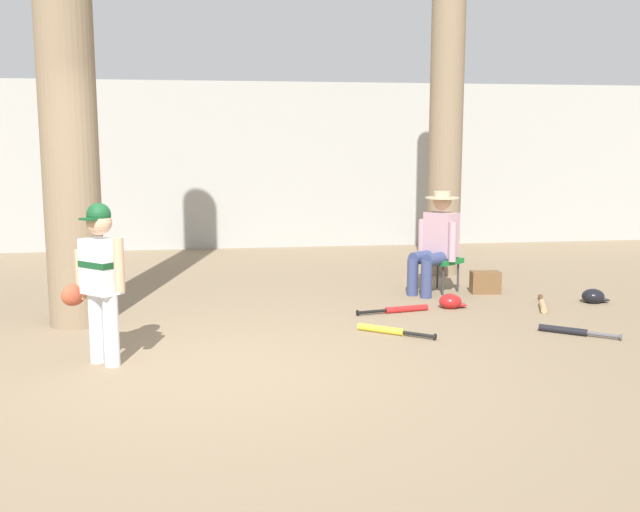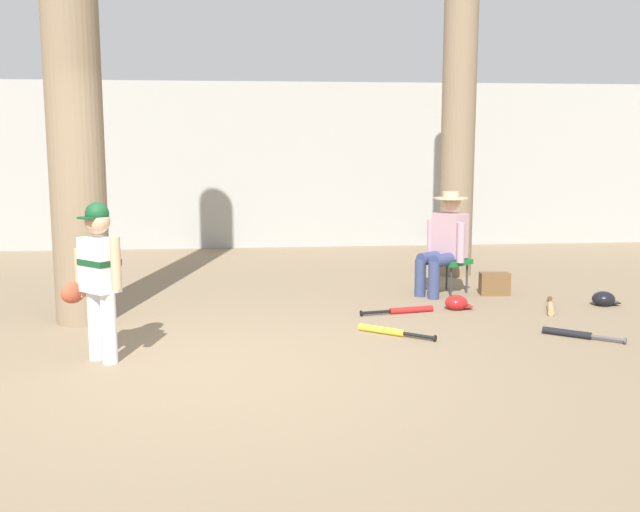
% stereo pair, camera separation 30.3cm
% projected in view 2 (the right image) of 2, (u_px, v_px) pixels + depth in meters
% --- Properties ---
extents(ground_plane, '(60.00, 60.00, 0.00)m').
position_uv_depth(ground_plane, '(215.00, 371.00, 5.78)').
color(ground_plane, '#7F6B51').
extents(concrete_back_wall, '(18.00, 0.36, 2.75)m').
position_uv_depth(concrete_back_wall, '(230.00, 166.00, 12.38)').
color(concrete_back_wall, '#9E9E99').
rests_on(concrete_back_wall, ground).
extents(tree_near_player, '(0.71, 0.71, 6.15)m').
position_uv_depth(tree_near_player, '(71.00, 39.00, 6.95)').
color(tree_near_player, '#7F6B51').
rests_on(tree_near_player, ground).
extents(tree_behind_spectator, '(0.70, 0.70, 4.79)m').
position_uv_depth(tree_behind_spectator, '(458.00, 121.00, 9.66)').
color(tree_behind_spectator, '#7F6B51').
rests_on(tree_behind_spectator, ground).
extents(young_ballplayer, '(0.57, 0.44, 1.31)m').
position_uv_depth(young_ballplayer, '(98.00, 272.00, 5.92)').
color(young_ballplayer, white).
rests_on(young_ballplayer, ground).
extents(folding_stool, '(0.56, 0.56, 0.41)m').
position_uv_depth(folding_stool, '(449.00, 263.00, 8.69)').
color(folding_stool, '#196B2D').
rests_on(folding_stool, ground).
extents(seated_spectator, '(0.65, 0.60, 1.20)m').
position_uv_depth(seated_spectator, '(445.00, 240.00, 8.59)').
color(seated_spectator, navy).
rests_on(seated_spectator, ground).
extents(handbag_beside_stool, '(0.36, 0.21, 0.26)m').
position_uv_depth(handbag_beside_stool, '(495.00, 284.00, 8.62)').
color(handbag_beside_stool, brown).
rests_on(handbag_beside_stool, ground).
extents(bat_red_barrel, '(0.80, 0.21, 0.07)m').
position_uv_depth(bat_red_barrel, '(406.00, 310.00, 7.71)').
color(bat_red_barrel, red).
rests_on(bat_red_barrel, ground).
extents(bat_wood_tan, '(0.33, 0.70, 0.07)m').
position_uv_depth(bat_wood_tan, '(551.00, 307.00, 7.84)').
color(bat_wood_tan, tan).
rests_on(bat_wood_tan, ground).
extents(bat_yellow_trainer, '(0.65, 0.53, 0.07)m').
position_uv_depth(bat_yellow_trainer, '(388.00, 331.00, 6.86)').
color(bat_yellow_trainer, yellow).
rests_on(bat_yellow_trainer, ground).
extents(bat_black_composite, '(0.62, 0.50, 0.07)m').
position_uv_depth(bat_black_composite, '(573.00, 334.00, 6.76)').
color(bat_black_composite, black).
rests_on(bat_black_composite, ground).
extents(batting_helmet_black, '(0.29, 0.23, 0.17)m').
position_uv_depth(batting_helmet_black, '(604.00, 299.00, 8.06)').
color(batting_helmet_black, black).
rests_on(batting_helmet_black, ground).
extents(batting_helmet_red, '(0.29, 0.22, 0.17)m').
position_uv_depth(batting_helmet_red, '(456.00, 303.00, 7.88)').
color(batting_helmet_red, '#A81919').
rests_on(batting_helmet_red, ground).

